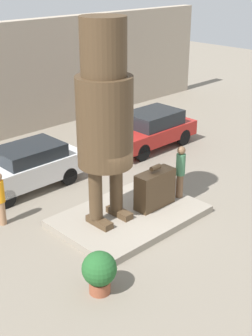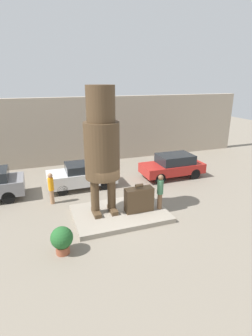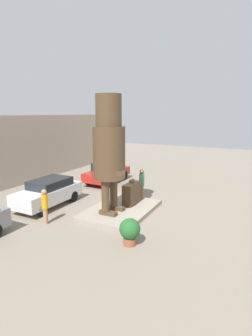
{
  "view_description": "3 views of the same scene",
  "coord_description": "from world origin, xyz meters",
  "px_view_note": "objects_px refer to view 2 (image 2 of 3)",
  "views": [
    {
      "loc": [
        -8.94,
        -9.09,
        7.35
      ],
      "look_at": [
        -0.27,
        -0.11,
        1.87
      ],
      "focal_mm": 50.0,
      "sensor_mm": 36.0,
      "label": 1
    },
    {
      "loc": [
        -3.57,
        -10.82,
        6.37
      ],
      "look_at": [
        0.4,
        0.25,
        2.35
      ],
      "focal_mm": 28.0,
      "sensor_mm": 36.0,
      "label": 2
    },
    {
      "loc": [
        -11.76,
        -6.31,
        5.24
      ],
      "look_at": [
        0.18,
        -0.22,
        2.42
      ],
      "focal_mm": 28.0,
      "sensor_mm": 36.0,
      "label": 3
    }
  ],
  "objects_px": {
    "statue_figure": "(102,142)",
    "worker_hivis": "(51,187)",
    "giant_suitcase": "(139,199)",
    "tourist": "(160,190)",
    "planter_pot": "(62,239)",
    "parked_car_white": "(82,175)",
    "parked_car_red": "(173,165)"
  },
  "relations": [
    {
      "from": "worker_hivis",
      "to": "statue_figure",
      "type": "bearing_deg",
      "value": -45.17
    },
    {
      "from": "tourist",
      "to": "planter_pot",
      "type": "relative_size",
      "value": 1.61
    },
    {
      "from": "tourist",
      "to": "parked_car_white",
      "type": "xyz_separation_m",
      "value": [
        -2.98,
        4.47,
        -0.38
      ]
    },
    {
      "from": "parked_car_white",
      "to": "worker_hivis",
      "type": "bearing_deg",
      "value": 39.5
    },
    {
      "from": "statue_figure",
      "to": "planter_pot",
      "type": "bearing_deg",
      "value": -134.85
    },
    {
      "from": "giant_suitcase",
      "to": "parked_car_white",
      "type": "bearing_deg",
      "value": 114.06
    },
    {
      "from": "planter_pot",
      "to": "giant_suitcase",
      "type": "bearing_deg",
      "value": 24.82
    },
    {
      "from": "giant_suitcase",
      "to": "worker_hivis",
      "type": "distance_m",
      "value": 4.75
    },
    {
      "from": "statue_figure",
      "to": "worker_hivis",
      "type": "height_order",
      "value": "statue_figure"
    },
    {
      "from": "parked_car_white",
      "to": "worker_hivis",
      "type": "height_order",
      "value": "worker_hivis"
    },
    {
      "from": "tourist",
      "to": "worker_hivis",
      "type": "distance_m",
      "value": 5.72
    },
    {
      "from": "parked_car_red",
      "to": "planter_pot",
      "type": "xyz_separation_m",
      "value": [
        -8.05,
        -5.89,
        -0.22
      ]
    },
    {
      "from": "statue_figure",
      "to": "giant_suitcase",
      "type": "distance_m",
      "value": 3.33
    },
    {
      "from": "statue_figure",
      "to": "giant_suitcase",
      "type": "relative_size",
      "value": 4.19
    },
    {
      "from": "giant_suitcase",
      "to": "planter_pot",
      "type": "distance_m",
      "value": 4.29
    },
    {
      "from": "giant_suitcase",
      "to": "parked_car_red",
      "type": "relative_size",
      "value": 0.34
    },
    {
      "from": "statue_figure",
      "to": "tourist",
      "type": "xyz_separation_m",
      "value": [
        2.7,
        -0.59,
        -2.47
      ]
    },
    {
      "from": "parked_car_red",
      "to": "worker_hivis",
      "type": "bearing_deg",
      "value": 9.71
    },
    {
      "from": "parked_car_white",
      "to": "parked_car_red",
      "type": "relative_size",
      "value": 0.99
    },
    {
      "from": "giant_suitcase",
      "to": "parked_car_white",
      "type": "relative_size",
      "value": 0.34
    },
    {
      "from": "tourist",
      "to": "planter_pot",
      "type": "height_order",
      "value": "tourist"
    },
    {
      "from": "worker_hivis",
      "to": "tourist",
      "type": "bearing_deg",
      "value": -29.93
    },
    {
      "from": "statue_figure",
      "to": "giant_suitcase",
      "type": "bearing_deg",
      "value": -15.21
    },
    {
      "from": "giant_suitcase",
      "to": "worker_hivis",
      "type": "relative_size",
      "value": 0.82
    },
    {
      "from": "parked_car_red",
      "to": "planter_pot",
      "type": "bearing_deg",
      "value": 36.19
    },
    {
      "from": "planter_pot",
      "to": "tourist",
      "type": "bearing_deg",
      "value": 18.55
    },
    {
      "from": "statue_figure",
      "to": "tourist",
      "type": "bearing_deg",
      "value": -12.32
    },
    {
      "from": "parked_car_white",
      "to": "planter_pot",
      "type": "relative_size",
      "value": 3.7
    },
    {
      "from": "worker_hivis",
      "to": "parked_car_red",
      "type": "bearing_deg",
      "value": 9.71
    },
    {
      "from": "giant_suitcase",
      "to": "tourist",
      "type": "distance_m",
      "value": 1.13
    },
    {
      "from": "tourist",
      "to": "parked_car_white",
      "type": "height_order",
      "value": "tourist"
    },
    {
      "from": "tourist",
      "to": "planter_pot",
      "type": "distance_m",
      "value": 5.25
    }
  ]
}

